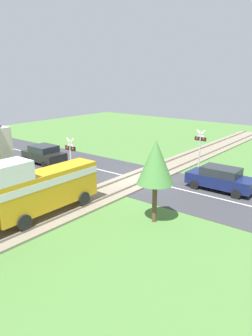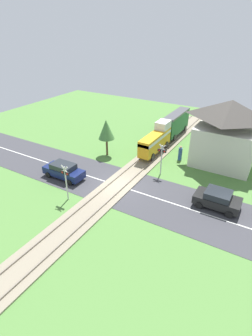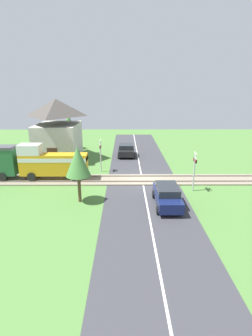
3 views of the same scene
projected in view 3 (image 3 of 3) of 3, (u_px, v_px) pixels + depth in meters
The scene contains 12 objects.
ground_plane at pixel (142, 180), 24.31m from camera, with size 60.00×60.00×0.00m, color #4C7A38.
road_surface at pixel (142, 180), 24.31m from camera, with size 48.00×6.40×0.02m.
track_bed at pixel (142, 180), 24.29m from camera, with size 2.80×48.00×0.24m.
train at pixel (15, 161), 23.70m from camera, with size 1.58×12.70×3.18m.
car_near_crossing at pixel (167, 195), 18.95m from camera, with size 4.24×1.82×1.54m.
car_far_side at pixel (126, 150), 32.48m from camera, with size 3.69×2.08×1.52m.
crossing_signal_west_approach at pixel (195, 167), 21.25m from camera, with size 0.90×0.18×3.33m.
crossing_signal_east_approach at pixel (101, 152), 26.11m from camera, with size 0.90×0.18×3.33m.
station_building at pixel (58, 130), 30.23m from camera, with size 6.52×4.99×7.03m.
pedestrian_by_station at pixel (62, 163), 27.00m from camera, with size 0.42×0.42×1.69m.
tree_by_station at pixel (69, 125), 35.53m from camera, with size 2.17×2.17×4.71m.
tree_roadside_hedge at pixel (78, 162), 18.93m from camera, with size 1.82×1.82×4.25m.
Camera 3 is at (-22.85, 1.63, 8.34)m, focal length 28.00 mm.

